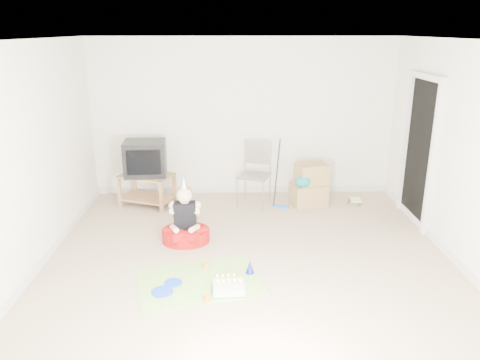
{
  "coord_description": "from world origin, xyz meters",
  "views": [
    {
      "loc": [
        -0.24,
        -5.17,
        2.71
      ],
      "look_at": [
        -0.1,
        0.4,
        0.9
      ],
      "focal_mm": 35.0,
      "sensor_mm": 36.0,
      "label": 1
    }
  ],
  "objects_px": {
    "crt_tv": "(145,158)",
    "cardboard_boxes": "(309,185)",
    "folding_chair": "(254,175)",
    "seated_woman": "(186,228)",
    "birthday_cake": "(229,288)",
    "tv_stand": "(147,187)"
  },
  "relations": [
    {
      "from": "crt_tv",
      "to": "cardboard_boxes",
      "type": "height_order",
      "value": "crt_tv"
    },
    {
      "from": "folding_chair",
      "to": "cardboard_boxes",
      "type": "height_order",
      "value": "folding_chair"
    },
    {
      "from": "crt_tv",
      "to": "folding_chair",
      "type": "xyz_separation_m",
      "value": [
        1.71,
        -0.06,
        -0.28
      ]
    },
    {
      "from": "seated_woman",
      "to": "birthday_cake",
      "type": "height_order",
      "value": "seated_woman"
    },
    {
      "from": "folding_chair",
      "to": "cardboard_boxes",
      "type": "xyz_separation_m",
      "value": [
        0.89,
        -0.01,
        -0.17
      ]
    },
    {
      "from": "folding_chair",
      "to": "tv_stand",
      "type": "bearing_deg",
      "value": 178.0
    },
    {
      "from": "tv_stand",
      "to": "crt_tv",
      "type": "relative_size",
      "value": 1.48
    },
    {
      "from": "crt_tv",
      "to": "cardboard_boxes",
      "type": "relative_size",
      "value": 0.93
    },
    {
      "from": "tv_stand",
      "to": "folding_chair",
      "type": "height_order",
      "value": "folding_chair"
    },
    {
      "from": "folding_chair",
      "to": "cardboard_boxes",
      "type": "bearing_deg",
      "value": -0.4
    },
    {
      "from": "tv_stand",
      "to": "crt_tv",
      "type": "distance_m",
      "value": 0.48
    },
    {
      "from": "cardboard_boxes",
      "to": "seated_woman",
      "type": "bearing_deg",
      "value": -144.5
    },
    {
      "from": "birthday_cake",
      "to": "folding_chair",
      "type": "bearing_deg",
      "value": 81.11
    },
    {
      "from": "tv_stand",
      "to": "cardboard_boxes",
      "type": "bearing_deg",
      "value": -1.45
    },
    {
      "from": "folding_chair",
      "to": "birthday_cake",
      "type": "relative_size",
      "value": 2.89
    },
    {
      "from": "tv_stand",
      "to": "seated_woman",
      "type": "relative_size",
      "value": 1.03
    },
    {
      "from": "crt_tv",
      "to": "folding_chair",
      "type": "distance_m",
      "value": 1.73
    },
    {
      "from": "tv_stand",
      "to": "cardboard_boxes",
      "type": "relative_size",
      "value": 1.38
    },
    {
      "from": "crt_tv",
      "to": "cardboard_boxes",
      "type": "xyz_separation_m",
      "value": [
        2.6,
        -0.07,
        -0.45
      ]
    },
    {
      "from": "seated_woman",
      "to": "birthday_cake",
      "type": "bearing_deg",
      "value": -66.1
    },
    {
      "from": "folding_chair",
      "to": "birthday_cake",
      "type": "distance_m",
      "value": 2.69
    },
    {
      "from": "cardboard_boxes",
      "to": "seated_woman",
      "type": "relative_size",
      "value": 0.75
    }
  ]
}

